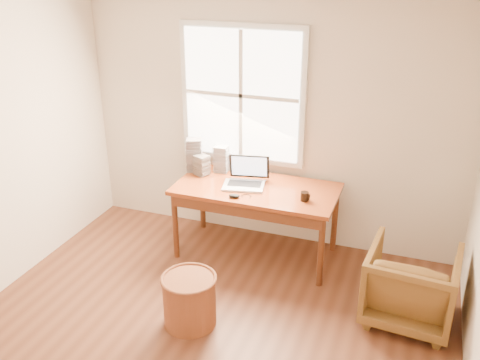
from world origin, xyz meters
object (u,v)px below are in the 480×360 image
object	(u,v)px
wicker_stool	(190,301)
coffee_mug	(305,196)
armchair	(411,285)
laptop	(244,172)
cd_stack_a	(221,159)
desk	(256,189)

from	to	relation	value
wicker_stool	coffee_mug	size ratio (longest dim) A/B	5.12
wicker_stool	coffee_mug	bearing A→B (deg)	58.73
armchair	wicker_stool	distance (m)	1.85
armchair	laptop	distance (m)	1.84
wicker_stool	coffee_mug	xyz separation A→B (m)	(0.68, 1.12, 0.57)
cd_stack_a	coffee_mug	bearing A→B (deg)	-21.89
wicker_stool	armchair	bearing A→B (deg)	21.88
armchair	laptop	bearing A→B (deg)	-12.86
armchair	cd_stack_a	bearing A→B (deg)	-17.57
laptop	cd_stack_a	bearing A→B (deg)	127.84
wicker_stool	cd_stack_a	xyz separation A→B (m)	(-0.31, 1.52, 0.67)
wicker_stool	laptop	size ratio (longest dim) A/B	1.01
coffee_mug	cd_stack_a	bearing A→B (deg)	143.45
desk	cd_stack_a	world-z (taller)	cd_stack_a
laptop	cd_stack_a	world-z (taller)	laptop
wicker_stool	cd_stack_a	world-z (taller)	cd_stack_a
cd_stack_a	desk	bearing A→B (deg)	-29.10
coffee_mug	cd_stack_a	world-z (taller)	cd_stack_a
armchair	desk	bearing A→B (deg)	-15.34
desk	wicker_stool	distance (m)	1.36
armchair	wicker_stool	xyz separation A→B (m)	(-1.71, -0.69, -0.11)
coffee_mug	armchair	bearing A→B (deg)	-37.34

